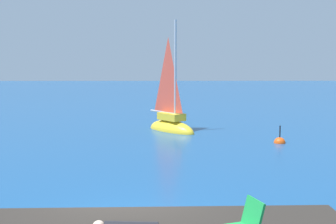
% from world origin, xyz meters
% --- Properties ---
extents(sailboat_near, '(3.19, 3.55, 6.80)m').
position_xyz_m(sailboat_near, '(1.32, 14.60, 0.37)').
color(sailboat_near, yellow).
rests_on(sailboat_near, ground).
extents(beach_chair, '(0.72, 0.65, 0.80)m').
position_xyz_m(beach_chair, '(2.05, -3.19, 1.44)').
color(beach_chair, green).
rests_on(beach_chair, shore_ledge).
extents(marker_buoy, '(0.56, 0.56, 1.13)m').
position_xyz_m(marker_buoy, '(6.47, 10.80, 0.01)').
color(marker_buoy, '#EA5114').
rests_on(marker_buoy, ground).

